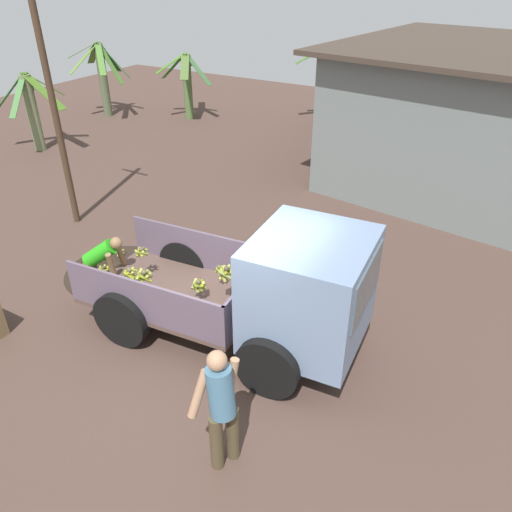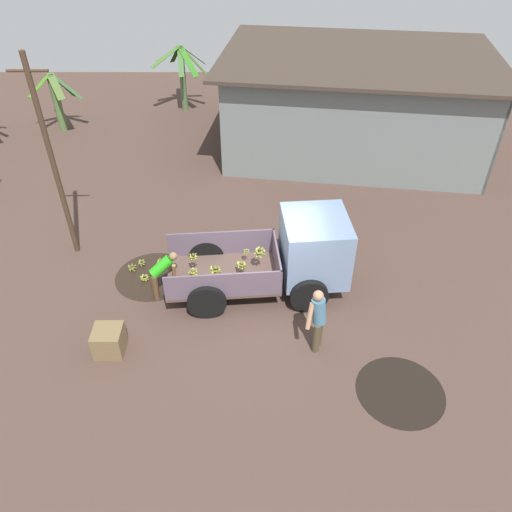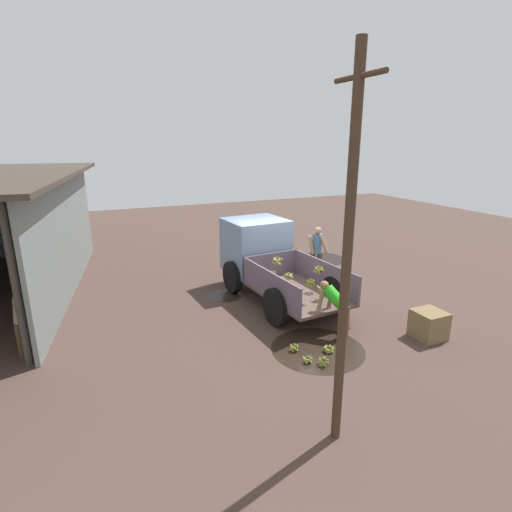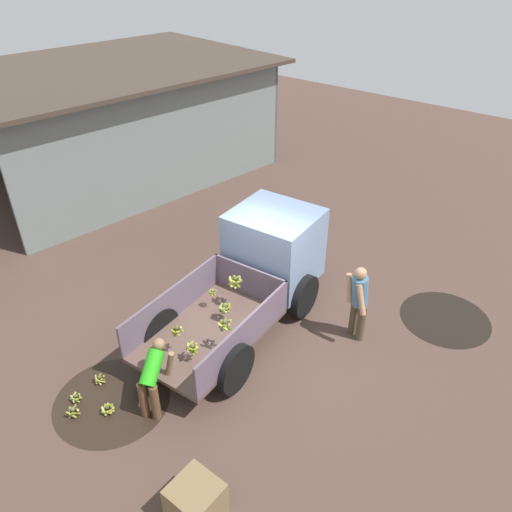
% 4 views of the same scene
% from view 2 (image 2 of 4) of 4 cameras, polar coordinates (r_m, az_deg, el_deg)
% --- Properties ---
extents(ground, '(36.00, 36.00, 0.00)m').
position_cam_2_polar(ground, '(13.20, 1.50, -4.70)').
color(ground, '#4B372F').
extents(mud_patch_0, '(2.08, 2.08, 0.01)m').
position_cam_2_polar(mud_patch_0, '(14.11, -11.67, -2.26)').
color(mud_patch_0, black).
rests_on(mud_patch_0, ground).
extents(mud_patch_1, '(1.08, 1.08, 0.01)m').
position_cam_2_polar(mud_patch_1, '(14.52, 3.89, -0.07)').
color(mud_patch_1, black).
rests_on(mud_patch_1, ground).
extents(mud_patch_2, '(1.92, 1.92, 0.01)m').
position_cam_2_polar(mud_patch_2, '(11.62, 16.15, -14.65)').
color(mud_patch_2, black).
rests_on(mud_patch_2, ground).
extents(cargo_truck, '(4.76, 2.38, 2.14)m').
position_cam_2_polar(cargo_truck, '(12.84, 4.67, 0.36)').
color(cargo_truck, brown).
rests_on(cargo_truck, ground).
extents(warehouse_shed, '(10.88, 8.42, 3.59)m').
position_cam_2_polar(warehouse_shed, '(20.02, 13.07, 18.80)').
color(warehouse_shed, slate).
rests_on(warehouse_shed, ground).
extents(utility_pole, '(0.97, 0.14, 5.68)m').
position_cam_2_polar(utility_pole, '(14.18, -22.25, 10.08)').
color(utility_pole, '#432F21').
rests_on(utility_pole, ground).
extents(banana_palm_0, '(2.27, 2.41, 2.40)m').
position_cam_2_polar(banana_palm_0, '(23.11, -21.84, 16.20)').
color(banana_palm_0, '#516E3A').
rests_on(banana_palm_0, ground).
extents(banana_palm_1, '(2.39, 2.48, 2.86)m').
position_cam_2_polar(banana_palm_1, '(23.78, -8.42, 19.85)').
color(banana_palm_1, '#4F6C43').
rests_on(banana_palm_1, ground).
extents(person_foreground_visitor, '(0.56, 0.67, 1.74)m').
position_cam_2_polar(person_foreground_visitor, '(11.38, 7.09, -6.98)').
color(person_foreground_visitor, '#4D412A').
rests_on(person_foreground_visitor, ground).
extents(person_worker_loading, '(0.78, 0.73, 1.28)m').
position_cam_2_polar(person_worker_loading, '(13.00, -10.74, -1.81)').
color(person_worker_loading, brown).
rests_on(person_worker_loading, ground).
extents(person_bystander_near_shed, '(0.59, 0.48, 1.54)m').
position_cam_2_polar(person_bystander_near_shed, '(18.32, -1.59, 11.89)').
color(person_bystander_near_shed, brown).
rests_on(person_bystander_near_shed, ground).
extents(banana_bunch_on_ground_0, '(0.23, 0.24, 0.20)m').
position_cam_2_polar(banana_bunch_on_ground_0, '(14.37, -13.98, -1.26)').
color(banana_bunch_on_ground_0, brown).
rests_on(banana_bunch_on_ground_0, ground).
extents(banana_bunch_on_ground_1, '(0.20, 0.20, 0.16)m').
position_cam_2_polar(banana_bunch_on_ground_1, '(14.51, -12.95, -0.70)').
color(banana_bunch_on_ground_1, brown).
rests_on(banana_bunch_on_ground_1, ground).
extents(banana_bunch_on_ground_2, '(0.26, 0.26, 0.16)m').
position_cam_2_polar(banana_bunch_on_ground_2, '(13.99, -12.62, -2.42)').
color(banana_bunch_on_ground_2, '#453E2D').
rests_on(banana_bunch_on_ground_2, ground).
extents(banana_bunch_on_ground_3, '(0.21, 0.21, 0.18)m').
position_cam_2_polar(banana_bunch_on_ground_3, '(14.42, -10.88, -0.63)').
color(banana_bunch_on_ground_3, brown).
rests_on(banana_bunch_on_ground_3, ground).
extents(wooden_crate_0, '(0.67, 0.67, 0.66)m').
position_cam_2_polar(wooden_crate_0, '(12.16, -16.46, -9.27)').
color(wooden_crate_0, brown).
rests_on(wooden_crate_0, ground).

